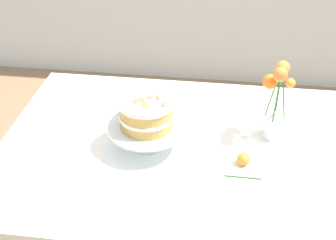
{
  "coord_description": "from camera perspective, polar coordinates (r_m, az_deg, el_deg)",
  "views": [
    {
      "loc": [
        0.12,
        -1.32,
        1.77
      ],
      "look_at": [
        -0.05,
        -0.01,
        0.86
      ],
      "focal_mm": 46.9,
      "sensor_mm": 36.0,
      "label": 1
    }
  ],
  "objects": [
    {
      "name": "dining_table",
      "position": [
        1.72,
        1.62,
        -6.33
      ],
      "size": [
        1.4,
        1.0,
        0.74
      ],
      "color": "white",
      "rests_on": "ground"
    },
    {
      "name": "loose_petal_0",
      "position": [
        1.94,
        -3.79,
        2.37
      ],
      "size": [
        0.04,
        0.04,
        0.0
      ],
      "primitive_type": "ellipsoid",
      "rotation": [
        0.0,
        0.0,
        3.65
      ],
      "color": "orange",
      "rests_on": "dining_table"
    },
    {
      "name": "fallen_rose",
      "position": [
        1.6,
        9.77,
        -5.07
      ],
      "size": [
        0.13,
        0.1,
        0.05
      ],
      "color": "#2D6028",
      "rests_on": "dining_table"
    },
    {
      "name": "cake_stand",
      "position": [
        1.63,
        -2.76,
        -1.19
      ],
      "size": [
        0.29,
        0.29,
        0.1
      ],
      "color": "silver",
      "rests_on": "linen_napkin"
    },
    {
      "name": "layer_cake",
      "position": [
        1.59,
        -2.83,
        1.0
      ],
      "size": [
        0.21,
        0.21,
        0.12
      ],
      "color": "tan",
      "rests_on": "cake_stand"
    },
    {
      "name": "linen_napkin",
      "position": [
        1.68,
        -2.69,
        -3.45
      ],
      "size": [
        0.38,
        0.38,
        0.0
      ],
      "primitive_type": "cube",
      "rotation": [
        0.0,
        0.0,
        0.2
      ],
      "color": "white",
      "rests_on": "dining_table"
    },
    {
      "name": "flower_vase",
      "position": [
        1.69,
        13.75,
        1.95
      ],
      "size": [
        0.12,
        0.13,
        0.33
      ],
      "color": "silver",
      "rests_on": "dining_table"
    }
  ]
}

